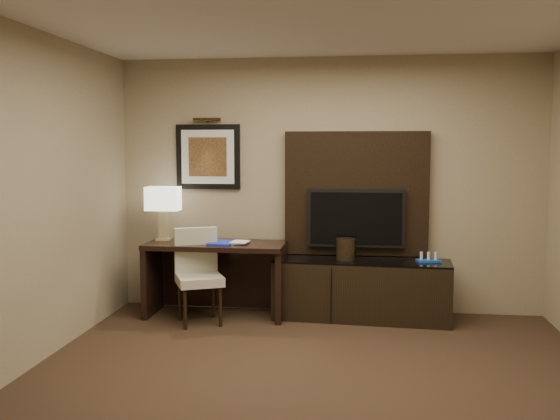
% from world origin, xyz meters
% --- Properties ---
extents(floor, '(4.50, 5.00, 0.01)m').
position_xyz_m(floor, '(0.00, 0.00, -0.01)').
color(floor, '#302015').
rests_on(floor, ground).
extents(ceiling, '(4.50, 5.00, 0.01)m').
position_xyz_m(ceiling, '(0.00, 0.00, 2.70)').
color(ceiling, silver).
rests_on(ceiling, wall_back).
extents(wall_back, '(4.50, 0.01, 2.70)m').
position_xyz_m(wall_back, '(0.00, 2.50, 1.35)').
color(wall_back, gray).
rests_on(wall_back, floor).
extents(wall_front, '(4.50, 0.01, 2.70)m').
position_xyz_m(wall_front, '(0.00, -2.50, 1.35)').
color(wall_front, gray).
rests_on(wall_front, floor).
extents(desk, '(1.45, 0.64, 0.77)m').
position_xyz_m(desk, '(-1.14, 2.10, 0.38)').
color(desk, black).
rests_on(desk, floor).
extents(credenza, '(1.81, 0.62, 0.61)m').
position_xyz_m(credenza, '(0.36, 2.15, 0.31)').
color(credenza, black).
rests_on(credenza, floor).
extents(tv_wall_panel, '(1.50, 0.12, 1.30)m').
position_xyz_m(tv_wall_panel, '(0.30, 2.44, 1.27)').
color(tv_wall_panel, black).
rests_on(tv_wall_panel, wall_back).
extents(tv, '(1.00, 0.08, 0.60)m').
position_xyz_m(tv, '(0.30, 2.34, 1.02)').
color(tv, black).
rests_on(tv, tv_wall_panel).
extents(artwork, '(0.70, 0.04, 0.70)m').
position_xyz_m(artwork, '(-1.30, 2.48, 1.65)').
color(artwork, black).
rests_on(artwork, wall_back).
extents(picture_light, '(0.04, 0.04, 0.30)m').
position_xyz_m(picture_light, '(-1.30, 2.44, 2.05)').
color(picture_light, '#3E2E13').
rests_on(picture_light, wall_back).
extents(desk_chair, '(0.60, 0.64, 0.90)m').
position_xyz_m(desk_chair, '(-1.24, 1.79, 0.45)').
color(desk_chair, beige).
rests_on(desk_chair, floor).
extents(table_lamp, '(0.36, 0.24, 0.54)m').
position_xyz_m(table_lamp, '(-1.73, 2.21, 1.04)').
color(table_lamp, tan).
rests_on(table_lamp, desk).
extents(desk_phone, '(0.22, 0.21, 0.09)m').
position_xyz_m(desk_phone, '(-1.37, 2.11, 0.82)').
color(desk_phone, black).
rests_on(desk_phone, desk).
extents(blue_folder, '(0.27, 0.34, 0.02)m').
position_xyz_m(blue_folder, '(-1.06, 2.05, 0.78)').
color(blue_folder, '#1B2CB2').
rests_on(blue_folder, desk).
extents(book, '(0.18, 0.04, 0.24)m').
position_xyz_m(book, '(-0.97, 2.09, 0.89)').
color(book, beige).
rests_on(book, desk).
extents(ice_bucket, '(0.21, 0.21, 0.22)m').
position_xyz_m(ice_bucket, '(0.20, 2.15, 0.72)').
color(ice_bucket, black).
rests_on(ice_bucket, credenza).
extents(minibar_tray, '(0.25, 0.18, 0.08)m').
position_xyz_m(minibar_tray, '(1.03, 2.14, 0.65)').
color(minibar_tray, '#1948A7').
rests_on(minibar_tray, credenza).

